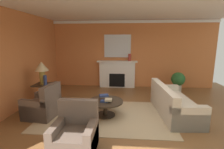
{
  "coord_description": "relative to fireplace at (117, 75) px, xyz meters",
  "views": [
    {
      "loc": [
        -0.17,
        -4.33,
        2.11
      ],
      "look_at": [
        -0.62,
        1.18,
        1.0
      ],
      "focal_mm": 26.95,
      "sensor_mm": 36.0,
      "label": 1
    }
  ],
  "objects": [
    {
      "name": "ground_plane",
      "position": [
        0.55,
        -3.22,
        -0.58
      ],
      "size": [
        8.97,
        8.97,
        0.0
      ],
      "primitive_type": "plane",
      "color": "brown"
    },
    {
      "name": "wall_fireplace",
      "position": [
        0.55,
        0.21,
        0.93
      ],
      "size": [
        7.5,
        0.12,
        3.01
      ],
      "primitive_type": "cube",
      "color": "#CC723D",
      "rests_on": "ground_plane"
    },
    {
      "name": "wall_window",
      "position": [
        -2.96,
        -2.92,
        0.93
      ],
      "size": [
        0.12,
        7.33,
        3.01
      ],
      "primitive_type": "cube",
      "color": "#CC723D",
      "rests_on": "ground_plane"
    },
    {
      "name": "ceiling_panel",
      "position": [
        0.55,
        -2.92,
        2.46
      ],
      "size": [
        7.5,
        7.33,
        0.06
      ],
      "primitive_type": "cube",
      "color": "white"
    },
    {
      "name": "crown_moulding",
      "position": [
        0.55,
        0.13,
        2.35
      ],
      "size": [
        7.5,
        0.08,
        0.12
      ],
      "primitive_type": "cube",
      "color": "white"
    },
    {
      "name": "area_rug",
      "position": [
        -0.17,
        -3.06,
        -0.57
      ],
      "size": [
        3.65,
        2.28,
        0.01
      ],
      "primitive_type": "cube",
      "color": "tan",
      "rests_on": "ground_plane"
    },
    {
      "name": "fireplace",
      "position": [
        0.0,
        0.0,
        0.0
      ],
      "size": [
        1.8,
        0.35,
        1.23
      ],
      "color": "white",
      "rests_on": "ground_plane"
    },
    {
      "name": "mantel_mirror",
      "position": [
        -0.0,
        0.12,
        1.3
      ],
      "size": [
        1.2,
        0.04,
        1.01
      ],
      "primitive_type": "cube",
      "color": "silver"
    },
    {
      "name": "sofa",
      "position": [
        1.77,
        -2.79,
        -0.28
      ],
      "size": [
        1.07,
        2.17,
        0.85
      ],
      "color": "beige",
      "rests_on": "ground_plane"
    },
    {
      "name": "armchair_near_window",
      "position": [
        -1.91,
        -3.28,
        -0.27
      ],
      "size": [
        0.89,
        0.89,
        0.95
      ],
      "color": "brown",
      "rests_on": "ground_plane"
    },
    {
      "name": "armchair_facing_fireplace",
      "position": [
        -0.56,
        -4.67,
        -0.27
      ],
      "size": [
        0.8,
        0.8,
        0.95
      ],
      "color": "brown",
      "rests_on": "ground_plane"
    },
    {
      "name": "coffee_table",
      "position": [
        -0.17,
        -3.06,
        -0.24
      ],
      "size": [
        1.0,
        1.0,
        0.45
      ],
      "color": "#2D2319",
      "rests_on": "ground_plane"
    },
    {
      "name": "side_table",
      "position": [
        -2.34,
        -2.35,
        -0.18
      ],
      "size": [
        0.56,
        0.56,
        0.7
      ],
      "color": "#2D2319",
      "rests_on": "ground_plane"
    },
    {
      "name": "table_lamp",
      "position": [
        -2.34,
        -2.35,
        0.65
      ],
      "size": [
        0.44,
        0.44,
        0.75
      ],
      "color": "#B28E38",
      "rests_on": "side_table"
    },
    {
      "name": "vase_mantel_right",
      "position": [
        0.55,
        -0.05,
        0.81
      ],
      "size": [
        0.13,
        0.13,
        0.32
      ],
      "primitive_type": "cylinder",
      "color": "#9E3328",
      "rests_on": "fireplace"
    },
    {
      "name": "vase_on_side_table",
      "position": [
        -2.19,
        -2.47,
        0.28
      ],
      "size": [
        0.11,
        0.11,
        0.33
      ],
      "primitive_type": "cylinder",
      "color": "navy",
      "rests_on": "side_table"
    },
    {
      "name": "book_red_cover",
      "position": [
        -0.19,
        -3.17,
        -0.11
      ],
      "size": [
        0.22,
        0.16,
        0.05
      ],
      "primitive_type": "cube",
      "rotation": [
        0.0,
        0.0,
        -0.05
      ],
      "color": "navy",
      "rests_on": "coffee_table"
    },
    {
      "name": "book_art_folio",
      "position": [
        -0.07,
        -3.19,
        -0.06
      ],
      "size": [
        0.19,
        0.18,
        0.05
      ],
      "primitive_type": "cube",
      "rotation": [
        0.0,
        0.0,
        0.02
      ],
      "color": "tan",
      "rests_on": "coffee_table"
    },
    {
      "name": "book_small_novel",
      "position": [
        -0.23,
        -3.0,
        -0.0
      ],
      "size": [
        0.29,
        0.22,
        0.06
      ],
      "primitive_type": "cube",
      "rotation": [
        0.0,
        0.0,
        0.32
      ],
      "color": "navy",
      "rests_on": "coffee_table"
    },
    {
      "name": "potted_plant",
      "position": [
        2.57,
        -0.54,
        -0.09
      ],
      "size": [
        0.56,
        0.56,
        0.83
      ],
      "color": "#BCB29E",
      "rests_on": "ground_plane"
    }
  ]
}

